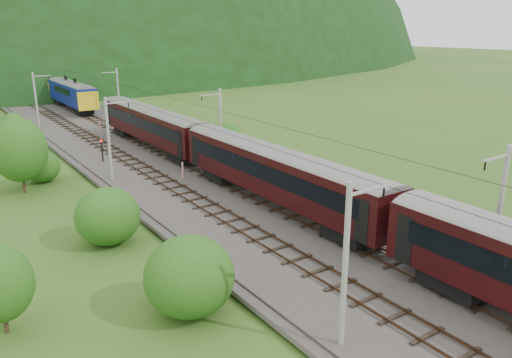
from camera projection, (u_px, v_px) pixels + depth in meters
ground at (424, 308)px, 27.02m from camera, size 600.00×600.00×0.00m
railbed at (305, 243)px, 34.85m from camera, size 14.00×220.00×0.30m
track_left at (278, 248)px, 33.49m from camera, size 2.40×220.00×0.27m
track_right at (331, 232)px, 36.09m from camera, size 2.40×220.00×0.27m
catenary_left at (109, 137)px, 47.61m from camera, size 2.54×192.28×8.00m
catenary_right at (220, 124)px, 54.23m from camera, size 2.54×192.28×8.00m
overhead_wires at (309, 146)px, 32.81m from camera, size 4.83×198.00×0.03m
train at (405, 212)px, 30.11m from camera, size 3.33×159.56×5.80m
hazard_post_near at (183, 170)px, 49.06m from camera, size 0.17×0.17×1.59m
hazard_post_far at (100, 127)px, 69.94m from camera, size 0.17×0.17×1.61m
signal at (102, 149)px, 54.73m from camera, size 0.27×0.27×2.47m
vegetation_left at (116, 255)px, 27.16m from camera, size 12.76×143.13×6.98m
vegetation_right at (414, 195)px, 40.97m from camera, size 6.32×100.51×3.07m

